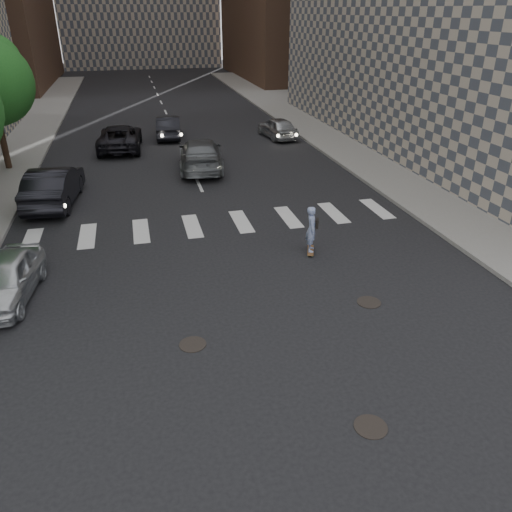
{
  "coord_description": "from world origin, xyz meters",
  "views": [
    {
      "loc": [
        -2.94,
        -9.35,
        7.73
      ],
      "look_at": [
        0.19,
        3.25,
        1.3
      ],
      "focal_mm": 35.0,
      "sensor_mm": 36.0,
      "label": 1
    }
  ],
  "objects_px": {
    "skateboarder": "(312,229)",
    "traffic_car_a": "(54,186)",
    "traffic_car_e": "(168,127)",
    "silver_sedan": "(5,279)",
    "traffic_car_c": "(120,137)",
    "traffic_car_d": "(277,127)",
    "traffic_car_b": "(201,154)"
  },
  "relations": [
    {
      "from": "skateboarder",
      "to": "traffic_car_a",
      "type": "xyz_separation_m",
      "value": [
        -9.26,
        7.4,
        -0.08
      ]
    },
    {
      "from": "traffic_car_a",
      "to": "traffic_car_e",
      "type": "height_order",
      "value": "traffic_car_a"
    },
    {
      "from": "silver_sedan",
      "to": "traffic_car_e",
      "type": "xyz_separation_m",
      "value": [
        6.47,
        19.76,
        0.05
      ]
    },
    {
      "from": "traffic_car_a",
      "to": "traffic_car_e",
      "type": "distance_m",
      "value": 13.03
    },
    {
      "from": "traffic_car_c",
      "to": "traffic_car_e",
      "type": "distance_m",
      "value": 3.98
    },
    {
      "from": "traffic_car_d",
      "to": "traffic_car_c",
      "type": "bearing_deg",
      "value": -3.2
    },
    {
      "from": "silver_sedan",
      "to": "traffic_car_d",
      "type": "relative_size",
      "value": 0.96
    },
    {
      "from": "traffic_car_c",
      "to": "traffic_car_e",
      "type": "relative_size",
      "value": 1.24
    },
    {
      "from": "skateboarder",
      "to": "traffic_car_a",
      "type": "relative_size",
      "value": 0.34
    },
    {
      "from": "skateboarder",
      "to": "traffic_car_b",
      "type": "height_order",
      "value": "skateboarder"
    },
    {
      "from": "traffic_car_b",
      "to": "traffic_car_c",
      "type": "relative_size",
      "value": 1.03
    },
    {
      "from": "traffic_car_d",
      "to": "traffic_car_e",
      "type": "distance_m",
      "value": 7.26
    },
    {
      "from": "skateboarder",
      "to": "silver_sedan",
      "type": "relative_size",
      "value": 0.44
    },
    {
      "from": "skateboarder",
      "to": "silver_sedan",
      "type": "xyz_separation_m",
      "value": [
        -9.76,
        -0.78,
        -0.24
      ]
    },
    {
      "from": "silver_sedan",
      "to": "traffic_car_c",
      "type": "bearing_deg",
      "value": 86.5
    },
    {
      "from": "traffic_car_b",
      "to": "skateboarder",
      "type": "bearing_deg",
      "value": 107.96
    },
    {
      "from": "traffic_car_d",
      "to": "traffic_car_a",
      "type": "bearing_deg",
      "value": 30.18
    },
    {
      "from": "traffic_car_b",
      "to": "traffic_car_d",
      "type": "bearing_deg",
      "value": -128.48
    },
    {
      "from": "silver_sedan",
      "to": "traffic_car_e",
      "type": "bearing_deg",
      "value": 79.25
    },
    {
      "from": "skateboarder",
      "to": "traffic_car_c",
      "type": "height_order",
      "value": "skateboarder"
    },
    {
      "from": "skateboarder",
      "to": "traffic_car_a",
      "type": "height_order",
      "value": "skateboarder"
    },
    {
      "from": "traffic_car_b",
      "to": "traffic_car_c",
      "type": "distance_m",
      "value": 6.8
    },
    {
      "from": "silver_sedan",
      "to": "traffic_car_a",
      "type": "bearing_deg",
      "value": 93.88
    },
    {
      "from": "traffic_car_b",
      "to": "traffic_car_d",
      "type": "distance_m",
      "value": 8.49
    },
    {
      "from": "traffic_car_c",
      "to": "silver_sedan",
      "type": "bearing_deg",
      "value": 82.85
    },
    {
      "from": "skateboarder",
      "to": "traffic_car_d",
      "type": "bearing_deg",
      "value": 97.89
    },
    {
      "from": "skateboarder",
      "to": "traffic_car_b",
      "type": "bearing_deg",
      "value": 121.62
    },
    {
      "from": "silver_sedan",
      "to": "traffic_car_b",
      "type": "xyz_separation_m",
      "value": [
        7.5,
        11.95,
        0.14
      ]
    },
    {
      "from": "skateboarder",
      "to": "traffic_car_a",
      "type": "distance_m",
      "value": 11.86
    },
    {
      "from": "traffic_car_b",
      "to": "traffic_car_e",
      "type": "bearing_deg",
      "value": -75.99
    },
    {
      "from": "silver_sedan",
      "to": "traffic_car_e",
      "type": "relative_size",
      "value": 0.9
    },
    {
      "from": "traffic_car_d",
      "to": "traffic_car_e",
      "type": "bearing_deg",
      "value": -21.17
    }
  ]
}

